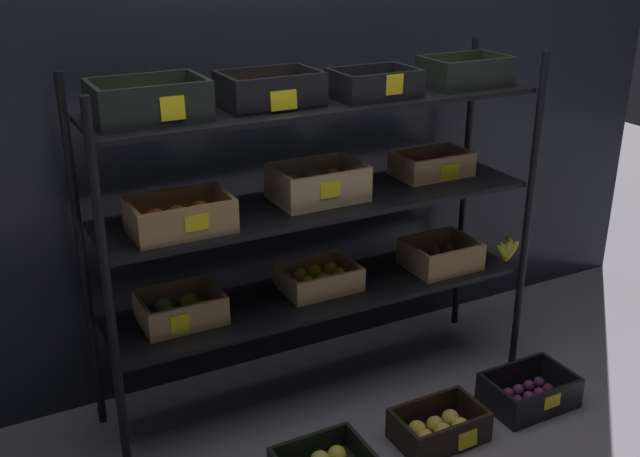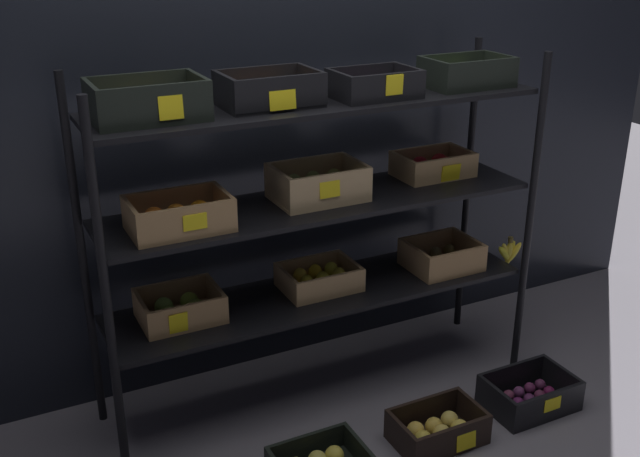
% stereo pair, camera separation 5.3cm
% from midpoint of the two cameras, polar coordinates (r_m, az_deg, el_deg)
% --- Properties ---
extents(ground_plane, '(10.00, 10.00, 0.00)m').
position_cam_midpoint_polar(ground_plane, '(3.38, -0.46, -12.10)').
color(ground_plane, slate).
extents(storefront_wall, '(4.19, 0.12, 2.16)m').
position_cam_midpoint_polar(storefront_wall, '(3.28, -3.90, 7.56)').
color(storefront_wall, black).
rests_on(storefront_wall, ground_plane).
extents(display_rack, '(1.91, 0.47, 1.43)m').
position_cam_midpoint_polar(display_rack, '(2.95, -0.75, 2.72)').
color(display_rack, black).
rests_on(display_rack, ground_plane).
extents(crate_ground_center_apple_gold, '(0.35, 0.23, 0.13)m').
position_cam_midpoint_polar(crate_ground_center_apple_gold, '(3.11, 8.47, -14.70)').
color(crate_ground_center_apple_gold, black).
rests_on(crate_ground_center_apple_gold, ground_plane).
extents(crate_ground_plum, '(0.37, 0.26, 0.14)m').
position_cam_midpoint_polar(crate_ground_plum, '(3.38, 15.04, -12.01)').
color(crate_ground_plum, black).
rests_on(crate_ground_plum, ground_plane).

